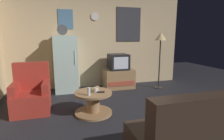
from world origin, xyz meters
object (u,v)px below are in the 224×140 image
armchair (32,95)px  fridge (66,64)px  mug_ceramic_white (96,90)px  wine_glass (89,91)px  remote_control (101,92)px  couch (205,137)px  standing_lamp (161,41)px  coffee_table (93,103)px  mug_ceramic_tan (97,88)px  tv_stand (119,79)px  crt_tv (118,62)px

armchair → fridge: bearing=59.1°
mug_ceramic_white → armchair: 1.30m
wine_glass → remote_control: 0.27m
wine_glass → couch: (1.14, -1.53, -0.20)m
mug_ceramic_white → armchair: bearing=157.5°
fridge → remote_control: (0.57, -1.72, -0.31)m
wine_glass → mug_ceramic_white: (0.15, 0.14, -0.03)m
fridge → standing_lamp: (2.57, -0.41, 0.60)m
coffee_table → armchair: bearing=158.1°
mug_ceramic_white → couch: bearing=-59.5°
mug_ceramic_tan → standing_lamp: bearing=30.0°
wine_glass → mug_ceramic_tan: (0.20, 0.23, -0.03)m
armchair → couch: bearing=-44.8°
tv_stand → remote_control: size_ratio=5.60×
remote_control → armchair: bearing=170.5°
tv_stand → coffee_table: bearing=-123.2°
armchair → wine_glass: bearing=-31.5°
tv_stand → mug_ceramic_tan: (-0.93, -1.51, 0.21)m
tv_stand → coffee_table: tv_stand is taller
remote_control → armchair: (-1.28, 0.53, -0.11)m
fridge → mug_ceramic_white: size_ratio=19.67×
tv_stand → standing_lamp: size_ratio=0.53×
standing_lamp → mug_ceramic_tan: 2.51m
coffee_table → wine_glass: 0.36m
crt_tv → couch: crt_tv is taller
standing_lamp → armchair: 3.52m
wine_glass → crt_tv: bearing=57.4°
mug_ceramic_tan → armchair: armchair is taller
standing_lamp → crt_tv: bearing=163.8°
tv_stand → mug_ceramic_tan: tv_stand is taller
remote_control → mug_ceramic_tan: bearing=119.3°
fridge → couch: (1.47, -3.35, -0.44)m
standing_lamp → coffee_table: 2.72m
mug_ceramic_white → standing_lamp: bearing=31.3°
mug_ceramic_tan → coffee_table: bearing=-146.1°
standing_lamp → armchair: bearing=-166.7°
remote_control → couch: size_ratio=0.09×
crt_tv → wine_glass: size_ratio=3.60×
couch → standing_lamp: bearing=69.4°
standing_lamp → fridge: bearing=170.9°
wine_glass → mug_ceramic_white: wine_glass is taller
mug_ceramic_tan → remote_control: bearing=-73.8°
standing_lamp → remote_control: 2.56m
crt_tv → mug_ceramic_white: crt_tv is taller
mug_ceramic_white → couch: couch is taller
crt_tv → wine_glass: 2.08m
tv_stand → wine_glass: bearing=-123.0°
crt_tv → remote_control: (-0.88, -1.63, -0.32)m
coffee_table → mug_ceramic_white: (0.04, -0.03, 0.26)m
wine_glass → fridge: bearing=100.4°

